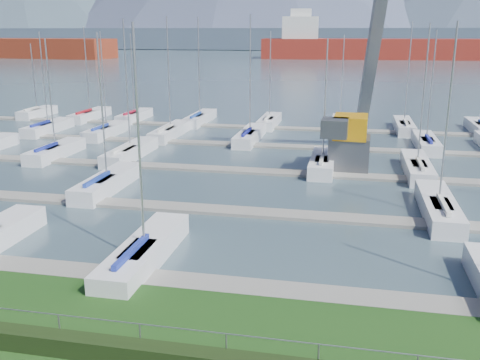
# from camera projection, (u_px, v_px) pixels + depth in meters

# --- Properties ---
(water) EXTENTS (800.00, 540.00, 0.20)m
(water) POSITION_uv_depth(u_px,v_px,m) (341.00, 54.00, 263.45)
(water) COLOR #41545F
(hedge) EXTENTS (80.00, 0.70, 0.70)m
(hedge) POSITION_uv_depth(u_px,v_px,m) (165.00, 356.00, 17.64)
(hedge) COLOR black
(hedge) RESTS_ON grass
(fence) EXTENTS (80.00, 0.04, 0.04)m
(fence) POSITION_uv_depth(u_px,v_px,m) (168.00, 327.00, 17.79)
(fence) COLOR gray
(fence) RESTS_ON grass
(foothill) EXTENTS (900.00, 80.00, 12.00)m
(foothill) POSITION_uv_depth(u_px,v_px,m) (344.00, 38.00, 327.74)
(foothill) COLOR #48576A
(foothill) RESTS_ON water
(docks) EXTENTS (90.00, 41.60, 0.25)m
(docks) POSITION_uv_depth(u_px,v_px,m) (275.00, 172.00, 42.70)
(docks) COLOR slate
(docks) RESTS_ON water
(crane) EXTENTS (5.30, 13.26, 22.35)m
(crane) POSITION_uv_depth(u_px,v_px,m) (358.00, 100.00, 43.28)
(crane) COLOR #56585D
(crane) RESTS_ON water
(cargo_ship_west) EXTENTS (84.23, 25.35, 21.50)m
(cargo_ship_west) POSITION_uv_depth(u_px,v_px,m) (10.00, 48.00, 224.99)
(cargo_ship_west) COLOR maroon
(cargo_ship_west) RESTS_ON water
(cargo_ship_mid) EXTENTS (100.64, 23.45, 21.50)m
(cargo_ship_mid) POSITION_uv_depth(u_px,v_px,m) (377.00, 49.00, 212.59)
(cargo_ship_mid) COLOR maroon
(cargo_ship_mid) RESTS_ON water
(sailboat_fleet) EXTENTS (75.32, 49.57, 13.72)m
(sailboat_fleet) POSITION_uv_depth(u_px,v_px,m) (265.00, 94.00, 45.83)
(sailboat_fleet) COLOR navy
(sailboat_fleet) RESTS_ON water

